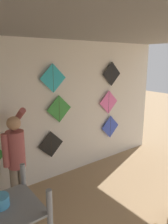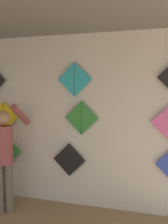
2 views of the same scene
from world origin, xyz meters
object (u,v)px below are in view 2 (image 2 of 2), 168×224
(shopkeeper, at_px, (4,152))
(kite_0, at_px, (7,151))
(kite_4, at_px, (81,118))
(kite_7, at_px, (75,79))
(kite_3, at_px, (4,117))
(kite_1, at_px, (69,160))

(shopkeeper, bearing_deg, kite_0, 111.64)
(kite_0, relative_size, kite_4, 1.00)
(shopkeeper, relative_size, kite_7, 3.09)
(kite_0, xyz_separation_m, kite_7, (1.28, 0.00, 1.24))
(kite_0, distance_m, kite_7, 1.78)
(shopkeeper, height_order, kite_0, shopkeeper)
(kite_3, height_order, kite_4, kite_4)
(kite_3, relative_size, kite_4, 1.00)
(kite_7, bearing_deg, kite_4, 0.00)
(kite_0, height_order, kite_1, kite_0)
(kite_4, height_order, kite_7, kite_7)
(shopkeeper, xyz_separation_m, kite_3, (-0.33, 0.49, 0.48))
(kite_7, bearing_deg, kite_1, 180.00)
(kite_1, height_order, kite_3, kite_3)
(kite_1, relative_size, kite_4, 1.00)
(kite_1, height_order, kite_4, kite_4)
(shopkeeper, distance_m, kite_1, 1.03)
(kite_0, xyz_separation_m, kite_1, (1.18, 0.00, -0.07))
(kite_0, distance_m, kite_3, 0.61)
(shopkeeper, bearing_deg, kite_1, 20.21)
(kite_3, bearing_deg, shopkeeper, -55.98)
(kite_0, height_order, kite_4, kite_4)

